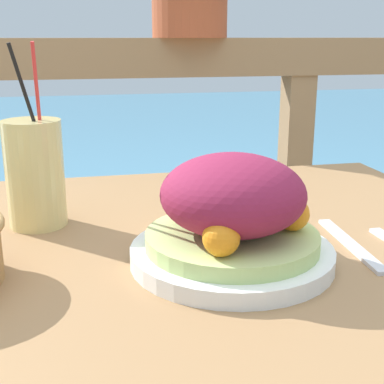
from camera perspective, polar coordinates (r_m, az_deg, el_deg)
name	(u,v)px	position (r m, az deg, el deg)	size (l,w,h in m)	color
patio_table	(167,321)	(0.74, -2.63, -13.61)	(0.96, 0.74, 0.72)	#997047
railing_fence	(122,151)	(1.33, -7.44, 4.32)	(2.80, 0.08, 0.97)	#937551
sea_backdrop	(95,151)	(3.88, -10.34, 4.33)	(12.00, 4.00, 0.38)	teal
salad_plate	(233,217)	(0.62, 4.35, -2.71)	(0.24, 0.24, 0.13)	white
drink_glass	(35,173)	(0.77, -16.40, 1.93)	(0.08, 0.08, 0.25)	#DBCC7F
fork	(350,244)	(0.72, 16.55, -5.36)	(0.03, 0.18, 0.00)	silver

